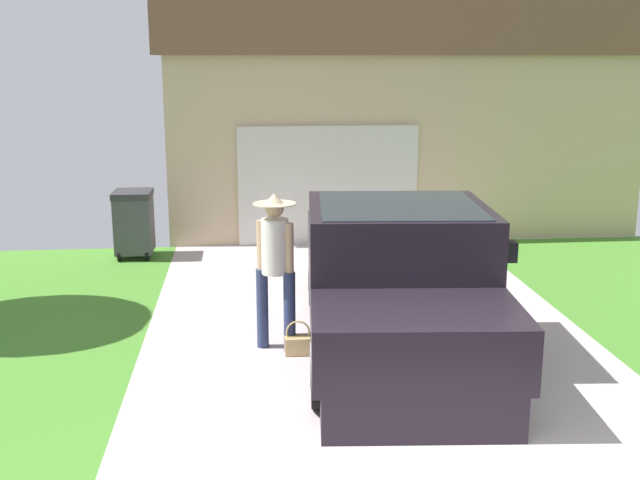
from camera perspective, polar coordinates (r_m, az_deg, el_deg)
pickup_truck at (r=8.51m, az=5.66°, el=-3.51°), size 2.28×5.18×1.66m
person_with_hat at (r=8.44m, az=-3.33°, el=-1.40°), size 0.46×0.46×1.77m
handbag at (r=8.58m, az=-1.64°, el=-7.65°), size 0.29×0.19×0.38m
house_with_garage at (r=16.48m, az=4.57°, el=9.67°), size 8.75×6.33×4.25m
wheeled_trash_bin at (r=12.91m, az=-13.56°, el=1.34°), size 0.60×0.72×1.09m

